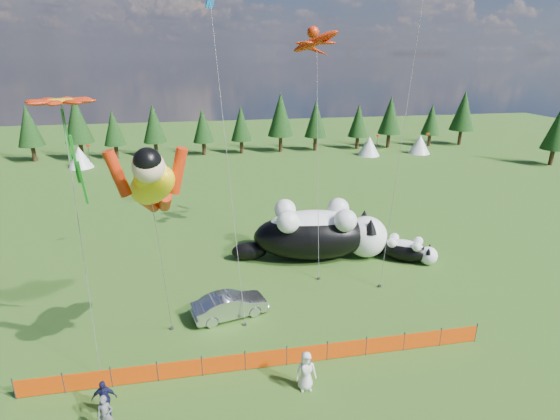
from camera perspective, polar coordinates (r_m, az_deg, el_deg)
name	(u,v)px	position (r m, az deg, el deg)	size (l,w,h in m)	color
ground	(258,331)	(24.56, -2.93, -15.47)	(160.00, 160.00, 0.00)	#123509
safety_fence	(266,359)	(21.87, -1.82, -18.86)	(22.06, 0.06, 1.10)	#262626
tree_line	(216,127)	(65.76, -8.41, 10.63)	(90.00, 4.00, 8.00)	black
festival_tents	(296,149)	(62.73, 2.10, 7.98)	(50.00, 3.20, 2.80)	white
cat_large	(319,232)	(31.75, 5.14, -2.94)	(11.39, 4.93, 4.12)	black
cat_small	(407,250)	(32.86, 16.24, -5.01)	(4.33, 3.43, 1.76)	black
car	(230,305)	(25.47, -6.52, -12.26)	(1.49, 4.28, 1.41)	silver
spectator_a	(105,415)	(20.01, -21.85, -23.59)	(0.63, 0.41, 1.72)	#5D5D62
spectator_c	(104,398)	(20.74, -21.99, -21.86)	(0.99, 0.51, 1.69)	#15163C
spectator_e	(306,371)	(20.55, 3.40, -20.26)	(0.92, 0.60, 1.89)	silver
superhero_kite	(151,186)	(19.34, -16.46, 3.08)	(6.21, 6.43, 11.27)	yellow
gecko_kite	(315,42)	(32.71, 4.64, 21.07)	(5.65, 9.56, 16.61)	red
flower_kite	(61,105)	(21.47, -26.65, 12.15)	(3.85, 4.91, 12.47)	red
diamond_kite_a	(213,24)	(26.31, -8.80, 22.93)	(1.29, 6.55, 17.93)	blue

